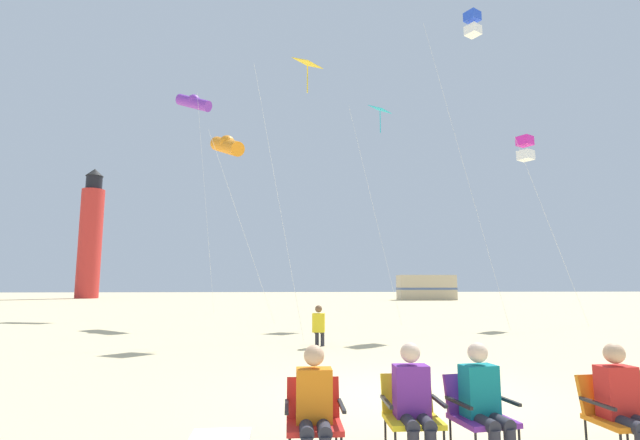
% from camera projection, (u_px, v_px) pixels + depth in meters
% --- Properties ---
extents(ground, '(200.00, 200.00, 0.00)m').
position_uv_depth(ground, '(411.00, 395.00, 7.41)').
color(ground, beige).
extents(camp_chair_red, '(0.56, 0.57, 0.82)m').
position_uv_depth(camp_chair_red, '(314.00, 415.00, 4.49)').
color(camp_chair_red, red).
rests_on(camp_chair_red, ground).
extents(spectator_red_chair, '(0.34, 0.51, 1.16)m').
position_uv_depth(spectator_red_chair, '(314.00, 406.00, 4.37)').
color(spectator_red_chair, orange).
rests_on(spectator_red_chair, ground).
extents(camp_chair_yellow, '(0.57, 0.58, 0.82)m').
position_uv_depth(camp_chair_yellow, '(410.00, 409.00, 4.67)').
color(camp_chair_yellow, yellow).
rests_on(camp_chair_yellow, ground).
extents(spectator_yellow_chair, '(0.34, 0.51, 1.16)m').
position_uv_depth(spectator_yellow_chair, '(414.00, 401.00, 4.55)').
color(spectator_yellow_chair, '#722D99').
rests_on(spectator_yellow_chair, ground).
extents(camp_chair_purple, '(0.62, 0.64, 0.82)m').
position_uv_depth(camp_chair_purple, '(477.00, 409.00, 4.68)').
color(camp_chair_purple, '#722D99').
rests_on(camp_chair_purple, ground).
extents(spectator_purple_chair, '(0.39, 0.54, 1.16)m').
position_uv_depth(spectator_purple_chair, '(484.00, 401.00, 4.56)').
color(spectator_purple_chair, '#147F84').
rests_on(spectator_purple_chair, ground).
extents(camp_chair_orange, '(0.58, 0.60, 0.82)m').
position_uv_depth(camp_chair_orange, '(615.00, 411.00, 4.62)').
color(camp_chair_orange, orange).
rests_on(camp_chair_orange, ground).
extents(spectator_orange_chair, '(0.35, 0.52, 1.16)m').
position_uv_depth(spectator_orange_chair, '(624.00, 402.00, 4.50)').
color(spectator_orange_chair, red).
rests_on(spectator_orange_chair, ground).
extents(kite_flyer_standing, '(0.39, 0.54, 1.16)m').
position_uv_depth(kite_flyer_standing, '(319.00, 325.00, 13.11)').
color(kite_flyer_standing, yellow).
rests_on(kite_flyer_standing, ground).
extents(kite_tube_orange, '(3.38, 3.64, 9.06)m').
position_uv_depth(kite_tube_orange, '(227.00, 145.00, 22.39)').
color(kite_tube_orange, silver).
rests_on(kite_tube_orange, ground).
extents(kite_box_blue, '(2.76, 2.76, 14.49)m').
position_uv_depth(kite_box_blue, '(472.00, 24.00, 21.97)').
color(kite_box_blue, silver).
rests_on(kite_box_blue, ground).
extents(kite_tube_violet, '(2.85, 2.48, 13.80)m').
position_uv_depth(kite_tube_violet, '(194.00, 102.00, 29.33)').
color(kite_tube_violet, silver).
rests_on(kite_tube_violet, ground).
extents(kite_diamond_cyan, '(2.24, 2.24, 10.53)m').
position_uv_depth(kite_diamond_cyan, '(380.00, 118.00, 22.92)').
color(kite_diamond_cyan, silver).
rests_on(kite_diamond_cyan, ground).
extents(kite_diamond_gold, '(2.67, 2.67, 10.41)m').
position_uv_depth(kite_diamond_gold, '(305.00, 73.00, 17.85)').
color(kite_diamond_gold, silver).
rests_on(kite_diamond_gold, ground).
extents(kite_box_magenta, '(2.92, 2.00, 8.67)m').
position_uv_depth(kite_box_magenta, '(525.00, 149.00, 21.97)').
color(kite_box_magenta, silver).
rests_on(kite_box_magenta, ground).
extents(lighthouse_distant, '(2.80, 2.80, 16.80)m').
position_uv_depth(lighthouse_distant, '(90.00, 237.00, 60.06)').
color(lighthouse_distant, red).
rests_on(lighthouse_distant, ground).
extents(rv_van_tan, '(6.45, 2.37, 2.80)m').
position_uv_depth(rv_van_tan, '(426.00, 288.00, 53.09)').
color(rv_van_tan, '#C6B28C').
rests_on(rv_van_tan, ground).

